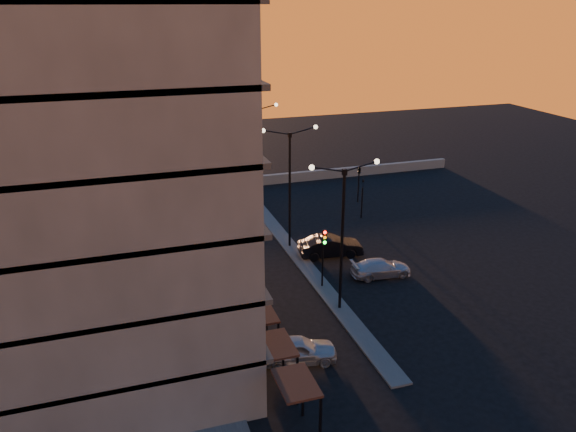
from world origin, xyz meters
The scene contains 14 objects.
ground centered at (0.00, 0.00, 0.00)m, with size 120.00×120.00×0.00m, color black.
sidewalk_west centered at (-10.50, 4.00, 0.06)m, with size 5.00×40.00×0.12m, color #484846.
median centered at (0.00, 10.00, 0.06)m, with size 1.20×36.00×0.12m, color #484846.
parapet centered at (2.00, 26.00, 0.50)m, with size 44.00×0.50×1.00m, color slate.
building centered at (-14.00, 0.03, 11.91)m, with size 14.35×17.08×25.00m.
streetlamp_near centered at (0.00, 0.00, 5.59)m, with size 4.32×0.32×9.51m.
streetlamp_mid centered at (0.00, 10.00, 5.59)m, with size 4.32×0.32×9.51m.
streetlamp_far centered at (0.00, 20.00, 5.59)m, with size 4.32×0.32×9.51m.
traffic_light_main centered at (0.00, 2.87, 2.89)m, with size 0.28×0.44×4.25m.
signal_east_a centered at (8.00, 14.00, 1.93)m, with size 0.13×0.16×3.60m.
signal_east_b centered at (9.50, 18.00, 3.10)m, with size 0.42×1.99×3.60m.
car_hatchback centered at (-4.30, -4.34, 0.72)m, with size 1.71×4.24×1.45m, color #B8BCC1.
car_sedan centered at (2.41, 7.44, 0.79)m, with size 1.67×4.78×1.57m, color black.
car_wagon centered at (4.50, 3.30, 0.62)m, with size 1.72×4.24×1.23m, color silver.
Camera 1 is at (-12.53, -28.15, 17.97)m, focal length 35.00 mm.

